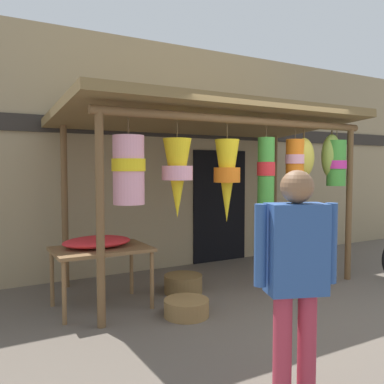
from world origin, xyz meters
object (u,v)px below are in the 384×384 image
at_px(flower_heap_on_table, 99,242).
at_px(wicker_basket_spare, 183,284).
at_px(display_table, 101,254).
at_px(customer_foreground, 296,270).
at_px(folding_chair, 297,253).
at_px(wicker_basket_by_table, 186,308).

height_order(flower_heap_on_table, wicker_basket_spare, flower_heap_on_table).
xyz_separation_m(display_table, flower_heap_on_table, (-0.02, 0.04, 0.15)).
bearing_deg(display_table, customer_foreground, -78.71).
relative_size(display_table, folding_chair, 1.34).
xyz_separation_m(display_table, wicker_basket_spare, (1.14, 0.03, -0.53)).
bearing_deg(folding_chair, display_table, 167.05).
xyz_separation_m(display_table, wicker_basket_by_table, (0.75, -0.76, -0.56)).
height_order(flower_heap_on_table, wicker_basket_by_table, flower_heap_on_table).
distance_m(wicker_basket_spare, customer_foreground, 2.94).
relative_size(flower_heap_on_table, folding_chair, 0.98).
bearing_deg(customer_foreground, wicker_basket_spare, 77.76).
relative_size(flower_heap_on_table, wicker_basket_by_table, 1.59).
relative_size(wicker_basket_spare, customer_foreground, 0.31).
distance_m(folding_chair, wicker_basket_spare, 1.63).
distance_m(flower_heap_on_table, folding_chair, 2.70).
bearing_deg(wicker_basket_by_table, flower_heap_on_table, 133.70).
height_order(folding_chair, wicker_basket_spare, folding_chair).
bearing_deg(flower_heap_on_table, display_table, -68.50).
relative_size(wicker_basket_by_table, wicker_basket_spare, 1.00).
height_order(wicker_basket_by_table, customer_foreground, customer_foreground).
bearing_deg(customer_foreground, wicker_basket_by_table, 83.83).
distance_m(flower_heap_on_table, wicker_basket_spare, 1.34).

